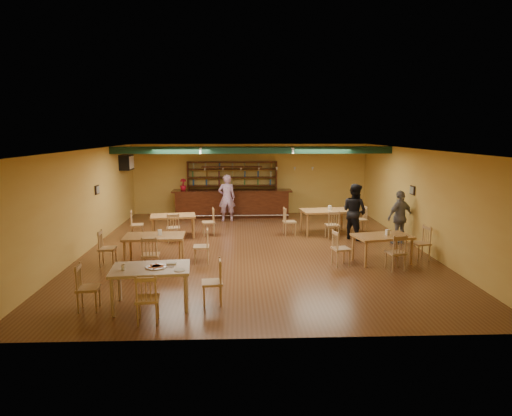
{
  "coord_description": "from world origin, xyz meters",
  "views": [
    {
      "loc": [
        -0.47,
        -13.17,
        3.51
      ],
      "look_at": [
        0.05,
        0.6,
        1.15
      ],
      "focal_mm": 31.27,
      "sensor_mm": 36.0,
      "label": 1
    }
  ],
  "objects_px": {
    "dining_table_b": "(325,222)",
    "near_table": "(151,287)",
    "bar_counter": "(232,204)",
    "dining_table_c": "(155,250)",
    "dining_table_a": "(173,226)",
    "patron_bar": "(227,198)",
    "dining_table_d": "(382,249)",
    "patron_right_a": "(354,211)"
  },
  "relations": [
    {
      "from": "bar_counter",
      "to": "dining_table_c",
      "type": "relative_size",
      "value": 3.12
    },
    {
      "from": "near_table",
      "to": "patron_bar",
      "type": "xyz_separation_m",
      "value": [
        1.29,
        8.82,
        0.52
      ]
    },
    {
      "from": "dining_table_b",
      "to": "patron_right_a",
      "type": "xyz_separation_m",
      "value": [
        0.8,
        -0.8,
        0.5
      ]
    },
    {
      "from": "dining_table_c",
      "to": "dining_table_d",
      "type": "relative_size",
      "value": 1.05
    },
    {
      "from": "dining_table_b",
      "to": "dining_table_c",
      "type": "distance_m",
      "value": 6.31
    },
    {
      "from": "dining_table_c",
      "to": "near_table",
      "type": "relative_size",
      "value": 1.02
    },
    {
      "from": "dining_table_a",
      "to": "patron_bar",
      "type": "height_order",
      "value": "patron_bar"
    },
    {
      "from": "dining_table_b",
      "to": "dining_table_c",
      "type": "xyz_separation_m",
      "value": [
        -5.27,
        -3.47,
        -0.02
      ]
    },
    {
      "from": "near_table",
      "to": "patron_bar",
      "type": "relative_size",
      "value": 0.83
    },
    {
      "from": "near_table",
      "to": "dining_table_c",
      "type": "bearing_deg",
      "value": 93.63
    },
    {
      "from": "bar_counter",
      "to": "patron_bar",
      "type": "distance_m",
      "value": 0.92
    },
    {
      "from": "dining_table_c",
      "to": "patron_right_a",
      "type": "height_order",
      "value": "patron_right_a"
    },
    {
      "from": "patron_bar",
      "to": "bar_counter",
      "type": "bearing_deg",
      "value": -112.18
    },
    {
      "from": "dining_table_d",
      "to": "patron_bar",
      "type": "height_order",
      "value": "patron_bar"
    },
    {
      "from": "dining_table_b",
      "to": "near_table",
      "type": "relative_size",
      "value": 1.08
    },
    {
      "from": "dining_table_a",
      "to": "dining_table_b",
      "type": "height_order",
      "value": "dining_table_b"
    },
    {
      "from": "dining_table_b",
      "to": "dining_table_d",
      "type": "xyz_separation_m",
      "value": [
        0.87,
        -3.53,
        -0.04
      ]
    },
    {
      "from": "dining_table_a",
      "to": "dining_table_b",
      "type": "distance_m",
      "value": 5.24
    },
    {
      "from": "bar_counter",
      "to": "patron_right_a",
      "type": "relative_size",
      "value": 2.68
    },
    {
      "from": "dining_table_a",
      "to": "patron_bar",
      "type": "xyz_separation_m",
      "value": [
        1.74,
        2.66,
        0.56
      ]
    },
    {
      "from": "dining_table_b",
      "to": "patron_right_a",
      "type": "height_order",
      "value": "patron_right_a"
    },
    {
      "from": "dining_table_a",
      "to": "dining_table_c",
      "type": "bearing_deg",
      "value": -99.23
    },
    {
      "from": "dining_table_a",
      "to": "dining_table_c",
      "type": "xyz_separation_m",
      "value": [
        -0.04,
        -3.17,
        0.02
      ]
    },
    {
      "from": "bar_counter",
      "to": "patron_bar",
      "type": "relative_size",
      "value": 2.65
    },
    {
      "from": "bar_counter",
      "to": "dining_table_a",
      "type": "height_order",
      "value": "bar_counter"
    },
    {
      "from": "near_table",
      "to": "patron_right_a",
      "type": "xyz_separation_m",
      "value": [
        5.59,
        5.66,
        0.5
      ]
    },
    {
      "from": "bar_counter",
      "to": "dining_table_b",
      "type": "bearing_deg",
      "value": -44.11
    },
    {
      "from": "dining_table_b",
      "to": "near_table",
      "type": "bearing_deg",
      "value": -133.23
    },
    {
      "from": "bar_counter",
      "to": "patron_right_a",
      "type": "xyz_separation_m",
      "value": [
        4.09,
        -3.99,
        0.35
      ]
    },
    {
      "from": "dining_table_d",
      "to": "patron_right_a",
      "type": "relative_size",
      "value": 0.82
    },
    {
      "from": "bar_counter",
      "to": "dining_table_d",
      "type": "distance_m",
      "value": 7.9
    },
    {
      "from": "patron_right_a",
      "to": "dining_table_c",
      "type": "bearing_deg",
      "value": 76.66
    },
    {
      "from": "dining_table_a",
      "to": "dining_table_d",
      "type": "distance_m",
      "value": 6.9
    },
    {
      "from": "dining_table_a",
      "to": "dining_table_d",
      "type": "xyz_separation_m",
      "value": [
        6.1,
        -3.23,
        0.0
      ]
    },
    {
      "from": "dining_table_a",
      "to": "dining_table_c",
      "type": "distance_m",
      "value": 3.17
    },
    {
      "from": "bar_counter",
      "to": "dining_table_a",
      "type": "distance_m",
      "value": 4.0
    },
    {
      "from": "dining_table_b",
      "to": "patron_bar",
      "type": "xyz_separation_m",
      "value": [
        -3.49,
        2.36,
        0.51
      ]
    },
    {
      "from": "bar_counter",
      "to": "dining_table_d",
      "type": "bearing_deg",
      "value": -58.24
    },
    {
      "from": "dining_table_c",
      "to": "patron_bar",
      "type": "relative_size",
      "value": 0.85
    },
    {
      "from": "dining_table_c",
      "to": "bar_counter",
      "type": "bearing_deg",
      "value": 70.91
    },
    {
      "from": "patron_bar",
      "to": "near_table",
      "type": "bearing_deg",
      "value": 73.26
    },
    {
      "from": "bar_counter",
      "to": "dining_table_d",
      "type": "relative_size",
      "value": 3.28
    }
  ]
}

